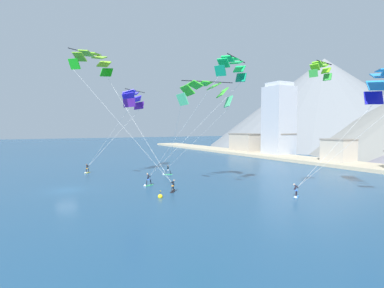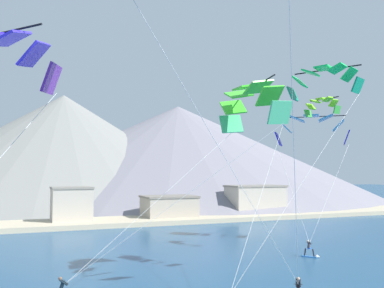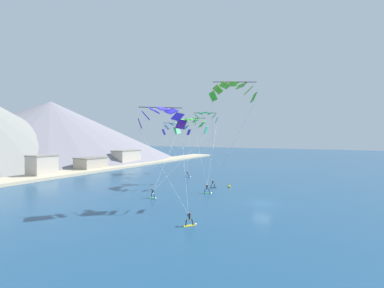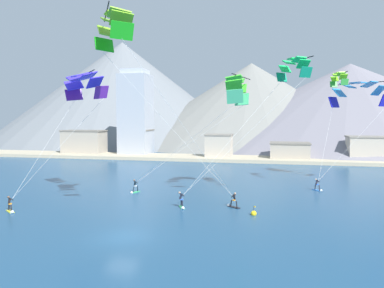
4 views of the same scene
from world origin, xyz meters
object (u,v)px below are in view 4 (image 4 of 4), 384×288
at_px(race_marker_buoy, 254,213).
at_px(kitesurfer_far_left, 232,203).
at_px(parafoil_kite_near_lead, 293,67).
at_px(parafoil_kite_near_trail, 236,87).
at_px(kitesurfer_near_lead, 182,203).
at_px(kitesurfer_far_right, 318,187).
at_px(parafoil_kite_mid_center, 84,83).
at_px(kitesurfer_near_trail, 134,189).
at_px(parafoil_kite_distant_high_outer, 339,77).
at_px(parafoil_kite_far_left, 115,26).
at_px(parafoil_kite_far_right, 358,91).
at_px(kitesurfer_mid_center, 11,207).

bearing_deg(race_marker_buoy, kitesurfer_far_left, 130.44).
distance_m(kitesurfer_far_left, parafoil_kite_near_lead, 16.46).
bearing_deg(race_marker_buoy, parafoil_kite_near_lead, 62.59).
relative_size(parafoil_kite_near_trail, race_marker_buoy, 13.63).
distance_m(kitesurfer_near_lead, kitesurfer_far_right, 19.61).
relative_size(kitesurfer_near_lead, kitesurfer_far_right, 1.08).
bearing_deg(parafoil_kite_mid_center, race_marker_buoy, -8.80).
relative_size(kitesurfer_near_lead, kitesurfer_near_trail, 1.00).
relative_size(parafoil_kite_near_lead, parafoil_kite_distant_high_outer, 3.80).
relative_size(kitesurfer_far_right, parafoil_kite_far_left, 0.10).
relative_size(parafoil_kite_far_right, parafoil_kite_distant_high_outer, 3.41).
bearing_deg(parafoil_kite_far_right, kitesurfer_far_left, -130.83).
height_order(parafoil_kite_far_left, race_marker_buoy, parafoil_kite_far_left).
xyz_separation_m(parafoil_kite_near_lead, parafoil_kite_mid_center, (-23.18, -4.23, -1.72)).
xyz_separation_m(kitesurfer_far_left, race_marker_buoy, (2.39, -2.80, -0.29)).
relative_size(parafoil_kite_far_left, race_marker_buoy, 17.09).
bearing_deg(parafoil_kite_near_lead, parafoil_kite_far_left, -142.11).
relative_size(kitesurfer_near_trail, kitesurfer_far_right, 1.07).
xyz_separation_m(kitesurfer_near_lead, kitesurfer_far_right, (15.02, 12.61, -0.09)).
distance_m(kitesurfer_far_left, parafoil_kite_far_left, 21.05).
xyz_separation_m(kitesurfer_near_trail, parafoil_kite_near_lead, (19.07, -0.46, 14.56)).
bearing_deg(kitesurfer_near_lead, kitesurfer_far_right, 40.02).
relative_size(kitesurfer_near_lead, parafoil_kite_mid_center, 0.13).
bearing_deg(parafoil_kite_mid_center, parafoil_kite_far_right, 28.81).
relative_size(kitesurfer_far_left, parafoil_kite_far_left, 0.09).
bearing_deg(kitesurfer_mid_center, kitesurfer_far_right, 29.85).
distance_m(kitesurfer_near_lead, race_marker_buoy, 7.64).
xyz_separation_m(kitesurfer_mid_center, kitesurfer_far_left, (21.48, 6.93, -0.04)).
xyz_separation_m(parafoil_kite_near_lead, parafoil_kite_distant_high_outer, (6.03, 7.54, -0.50)).
bearing_deg(parafoil_kite_mid_center, kitesurfer_near_lead, -8.38).
xyz_separation_m(parafoil_kite_mid_center, race_marker_buoy, (19.43, -3.01, -13.18)).
height_order(kitesurfer_far_left, parafoil_kite_distant_high_outer, parafoil_kite_distant_high_outer).
height_order(kitesurfer_near_lead, parafoil_kite_near_lead, parafoil_kite_near_lead).
relative_size(parafoil_kite_near_lead, parafoil_kite_near_trail, 1.06).
bearing_deg(parafoil_kite_far_right, kitesurfer_near_trail, -155.06).
xyz_separation_m(parafoil_kite_far_right, parafoil_kite_distant_high_outer, (-3.60, -6.27, 1.40)).
xyz_separation_m(kitesurfer_mid_center, parafoil_kite_near_lead, (27.62, 11.37, 14.57)).
height_order(parafoil_kite_mid_center, parafoil_kite_far_left, parafoil_kite_far_left).
bearing_deg(kitesurfer_far_right, kitesurfer_near_trail, -164.87).
bearing_deg(parafoil_kite_mid_center, kitesurfer_mid_center, -121.87).
bearing_deg(kitesurfer_far_right, parafoil_kite_distant_high_outer, 21.79).
xyz_separation_m(parafoil_kite_near_trail, parafoil_kite_far_right, (15.94, 13.42, 0.20)).
distance_m(parafoil_kite_far_left, race_marker_buoy, 21.65).
bearing_deg(parafoil_kite_distant_high_outer, kitesurfer_far_left, -135.45).
height_order(parafoil_kite_near_lead, parafoil_kite_distant_high_outer, parafoil_kite_near_lead).
bearing_deg(parafoil_kite_near_lead, parafoil_kite_mid_center, -169.65).
relative_size(kitesurfer_near_lead, race_marker_buoy, 1.75).
bearing_deg(parafoil_kite_distant_high_outer, parafoil_kite_mid_center, -158.05).
xyz_separation_m(kitesurfer_near_lead, parafoil_kite_distant_high_outer, (17.31, 13.53, 14.00)).
distance_m(parafoil_kite_mid_center, parafoil_kite_far_right, 37.45).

